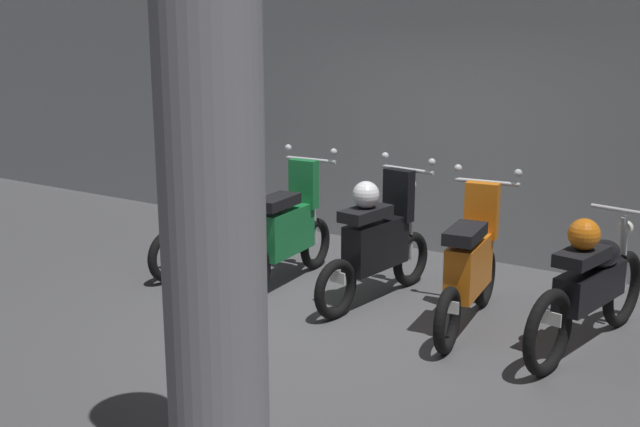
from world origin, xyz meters
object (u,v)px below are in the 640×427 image
motorbike_slot_0 (213,217)px  motorbike_slot_4 (591,284)px  motorbike_slot_2 (378,240)px  support_pillar (213,236)px  motorbike_slot_3 (470,266)px  motorbike_slot_1 (288,231)px

motorbike_slot_0 → motorbike_slot_4: bearing=-0.5°
motorbike_slot_2 → support_pillar: (0.72, -3.09, 0.87)m
motorbike_slot_0 → motorbike_slot_3: size_ratio=1.00×
motorbike_slot_0 → motorbike_slot_4: (3.83, -0.03, -0.00)m
motorbike_slot_1 → motorbike_slot_2: (0.96, 0.04, 0.04)m
motorbike_slot_0 → motorbike_slot_3: same height
motorbike_slot_1 → motorbike_slot_4: size_ratio=0.87×
motorbike_slot_2 → motorbike_slot_3: (0.95, -0.13, -0.04)m
motorbike_slot_0 → motorbike_slot_3: 2.87m
motorbike_slot_0 → motorbike_slot_4: size_ratio=0.87×
motorbike_slot_4 → motorbike_slot_2: bearing=178.1°
motorbike_slot_0 → motorbike_slot_3: (2.87, -0.10, 0.00)m
motorbike_slot_0 → support_pillar: (2.63, -3.06, 0.91)m
motorbike_slot_1 → motorbike_slot_4: bearing=-0.5°
motorbike_slot_1 → motorbike_slot_3: size_ratio=1.00×
support_pillar → motorbike_slot_1: bearing=118.9°
motorbike_slot_0 → motorbike_slot_3: bearing=-2.0°
motorbike_slot_0 → motorbike_slot_1: bearing=-0.3°
support_pillar → motorbike_slot_3: bearing=85.5°
motorbike_slot_0 → motorbike_slot_1: (0.95, -0.00, 0.00)m
motorbike_slot_3 → support_pillar: bearing=-94.5°
motorbike_slot_0 → motorbike_slot_2: size_ratio=1.00×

